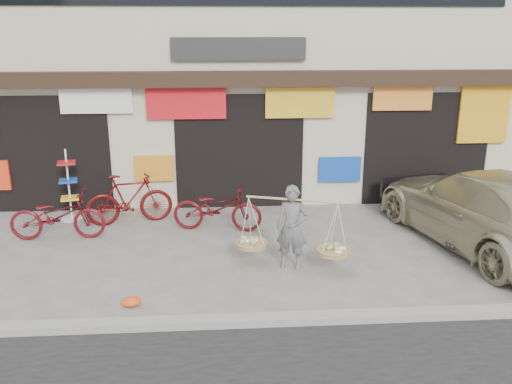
{
  "coord_description": "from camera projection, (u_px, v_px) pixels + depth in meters",
  "views": [
    {
      "loc": [
        -0.48,
        -8.98,
        4.11
      ],
      "look_at": [
        0.21,
        0.9,
        1.13
      ],
      "focal_mm": 38.0,
      "sensor_mm": 36.0,
      "label": 1
    }
  ],
  "objects": [
    {
      "name": "street_vendor",
      "position": [
        292.0,
        231.0,
        9.55
      ],
      "size": [
        1.97,
        1.0,
        1.52
      ],
      "rotation": [
        0.0,
        0.0,
        -0.3
      ],
      "color": "slate",
      "rests_on": "ground"
    },
    {
      "name": "shophouse_block",
      "position": [
        235.0,
        55.0,
        14.93
      ],
      "size": [
        14.0,
        6.32,
        7.0
      ],
      "color": "beige",
      "rests_on": "ground"
    },
    {
      "name": "bike_0",
      "position": [
        57.0,
        216.0,
        10.95
      ],
      "size": [
        1.91,
        0.71,
        0.99
      ],
      "primitive_type": "imported",
      "rotation": [
        0.0,
        0.0,
        1.6
      ],
      "color": "#5F1018",
      "rests_on": "ground"
    },
    {
      "name": "red_bag",
      "position": [
        131.0,
        302.0,
        8.38
      ],
      "size": [
        0.31,
        0.25,
        0.14
      ],
      "primitive_type": "ellipsoid",
      "color": "#F74C17",
      "rests_on": "ground"
    },
    {
      "name": "suv",
      "position": [
        485.0,
        208.0,
        10.55
      ],
      "size": [
        3.25,
        5.63,
        1.53
      ],
      "rotation": [
        0.0,
        0.0,
        3.36
      ],
      "color": "#B1AD8F",
      "rests_on": "ground"
    },
    {
      "name": "bike_2",
      "position": [
        217.0,
        208.0,
        11.43
      ],
      "size": [
        1.98,
        0.99,
        0.99
      ],
      "primitive_type": "imported",
      "rotation": [
        0.0,
        0.0,
        1.39
      ],
      "color": "#530E11",
      "rests_on": "ground"
    },
    {
      "name": "ground",
      "position": [
        248.0,
        266.0,
        9.8
      ],
      "size": [
        70.0,
        70.0,
        0.0
      ],
      "primitive_type": "plane",
      "color": "gray",
      "rests_on": "ground"
    },
    {
      "name": "bike_1",
      "position": [
        129.0,
        199.0,
        11.82
      ],
      "size": [
        1.94,
        0.95,
        1.12
      ],
      "primitive_type": "imported",
      "rotation": [
        0.0,
        0.0,
        1.81
      ],
      "color": "#5A0F0F",
      "rests_on": "ground"
    },
    {
      "name": "kerb",
      "position": [
        255.0,
        320.0,
        7.87
      ],
      "size": [
        70.0,
        0.25,
        0.12
      ],
      "primitive_type": "cube",
      "color": "gray",
      "rests_on": "ground"
    },
    {
      "name": "display_rack",
      "position": [
        69.0,
        192.0,
        12.03
      ],
      "size": [
        0.46,
        0.46,
        1.62
      ],
      "rotation": [
        0.0,
        0.0,
        0.22
      ],
      "color": "silver",
      "rests_on": "ground"
    }
  ]
}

